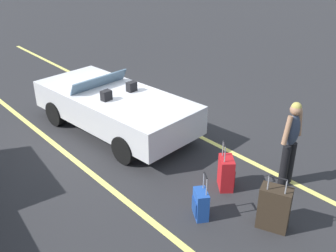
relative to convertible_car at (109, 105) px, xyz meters
The scene contains 8 objects.
ground_plane 0.62m from the convertible_car, behind, with size 80.00×80.00×0.00m, color #28282B.
lot_line_near 1.42m from the convertible_car, 99.30° to the right, with size 18.00×0.12×0.01m, color #EAE066.
lot_line_mid 1.56m from the convertible_car, 98.28° to the left, with size 18.00×0.12×0.01m, color #EAE066.
convertible_car is the anchor object (origin of this frame).
suitcase_large_black 4.70m from the convertible_car, behind, with size 0.55×0.45×1.00m.
suitcase_medium_bright 3.51m from the convertible_car, behind, with size 0.46×0.44×0.94m.
suitcase_small_carryon 3.85m from the convertible_car, 168.87° to the left, with size 0.39×0.35×0.82m.
traveler_person 4.31m from the convertible_car, 164.45° to the right, with size 0.23×0.60×1.65m.
Camera 1 is at (-7.01, 4.52, 4.24)m, focal length 41.34 mm.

